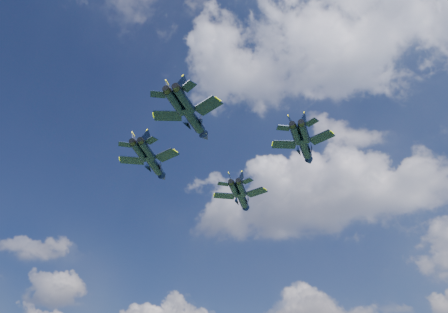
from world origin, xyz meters
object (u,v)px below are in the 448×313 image
at_px(jet_lead, 242,199).
at_px(jet_right, 305,148).
at_px(jet_slot, 194,119).
at_px(jet_left, 154,164).

distance_m(jet_lead, jet_right, 25.30).
xyz_separation_m(jet_lead, jet_slot, (4.23, -35.05, -2.19)).
height_order(jet_left, jet_right, jet_left).
distance_m(jet_right, jet_slot, 24.71).
xyz_separation_m(jet_right, jet_slot, (-15.46, -19.17, -1.95)).
distance_m(jet_lead, jet_left, 24.12).
height_order(jet_lead, jet_slot, jet_lead).
height_order(jet_right, jet_slot, jet_right).
distance_m(jet_lead, jet_slot, 35.37).
relative_size(jet_left, jet_right, 1.10).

